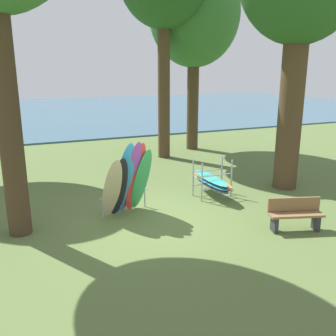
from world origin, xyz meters
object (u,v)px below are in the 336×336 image
tree_mid_behind (194,15)px  park_bench (295,214)px  board_storage_rack (212,181)px  leaning_board_pile (127,182)px

tree_mid_behind → park_bench: (-2.30, -10.33, -6.25)m
board_storage_rack → park_bench: size_ratio=1.46×
tree_mid_behind → leaning_board_pile: bearing=-128.0°
leaning_board_pile → tree_mid_behind: bearing=52.0°
board_storage_rack → tree_mid_behind: bearing=67.6°
park_bench → leaning_board_pile: bearing=144.0°
park_bench → board_storage_rack: bearing=101.3°
leaning_board_pile → park_bench: leaning_board_pile is taller
board_storage_rack → park_bench: board_storage_rack is taller
tree_mid_behind → leaning_board_pile: 11.26m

